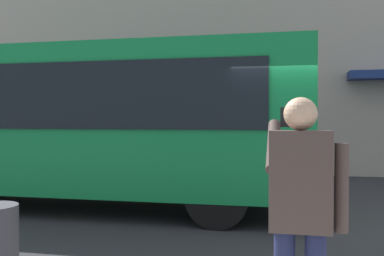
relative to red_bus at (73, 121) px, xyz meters
name	(u,v)px	position (x,y,z in m)	size (l,w,h in m)	color
ground_plane	(312,221)	(-4.50, 0.27, -1.68)	(60.00, 60.00, 0.00)	#2B2B2D
red_bus	(73,121)	(0.00, 0.00, 0.00)	(9.05, 2.54, 3.08)	#0F7238
pedestrian_photographer	(301,204)	(-4.20, 4.91, -0.54)	(0.53, 0.52, 1.70)	#1E2347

